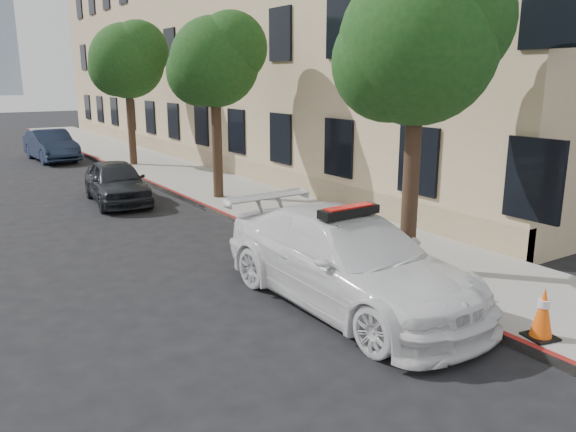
% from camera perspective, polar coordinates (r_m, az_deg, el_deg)
% --- Properties ---
extents(ground, '(120.00, 120.00, 0.00)m').
position_cam_1_polar(ground, '(10.96, -6.63, -5.91)').
color(ground, black).
rests_on(ground, ground).
extents(sidewalk, '(3.20, 50.00, 0.15)m').
position_cam_1_polar(sidewalk, '(21.23, -10.17, 3.83)').
color(sidewalk, gray).
rests_on(sidewalk, ground).
extents(curb_strip, '(0.12, 50.00, 0.15)m').
position_cam_1_polar(curb_strip, '(20.68, -14.09, 3.37)').
color(curb_strip, maroon).
rests_on(curb_strip, ground).
extents(building, '(8.00, 36.00, 10.00)m').
position_cam_1_polar(building, '(27.92, -3.87, 16.51)').
color(building, tan).
rests_on(building, ground).
extents(tree_near, '(2.92, 2.82, 5.62)m').
position_cam_1_polar(tree_near, '(10.44, 13.26, 16.70)').
color(tree_near, black).
rests_on(tree_near, sidewalk).
extents(tree_mid, '(2.77, 2.64, 5.43)m').
position_cam_1_polar(tree_mid, '(16.99, -7.35, 15.33)').
color(tree_mid, black).
rests_on(tree_mid, sidewalk).
extents(tree_far, '(3.10, 3.00, 5.81)m').
position_cam_1_polar(tree_far, '(24.43, -15.96, 14.97)').
color(tree_far, black).
rests_on(tree_far, sidewalk).
extents(police_car, '(2.27, 5.31, 1.68)m').
position_cam_1_polar(police_car, '(9.35, 6.08, -4.44)').
color(police_car, white).
rests_on(police_car, ground).
extents(parked_car_mid, '(1.86, 3.89, 1.28)m').
position_cam_1_polar(parked_car_mid, '(17.73, -17.03, 3.34)').
color(parked_car_mid, black).
rests_on(parked_car_mid, ground).
extents(parked_car_far, '(1.76, 4.35, 1.41)m').
position_cam_1_polar(parked_car_far, '(27.93, -22.94, 6.63)').
color(parked_car_far, '#162038').
rests_on(parked_car_far, ground).
extents(fire_hydrant, '(0.37, 0.34, 0.87)m').
position_cam_1_polar(fire_hydrant, '(11.86, 3.93, -1.41)').
color(fire_hydrant, silver).
rests_on(fire_hydrant, sidewalk).
extents(traffic_cone, '(0.47, 0.47, 0.75)m').
position_cam_1_polar(traffic_cone, '(8.64, 24.47, -8.96)').
color(traffic_cone, black).
rests_on(traffic_cone, sidewalk).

